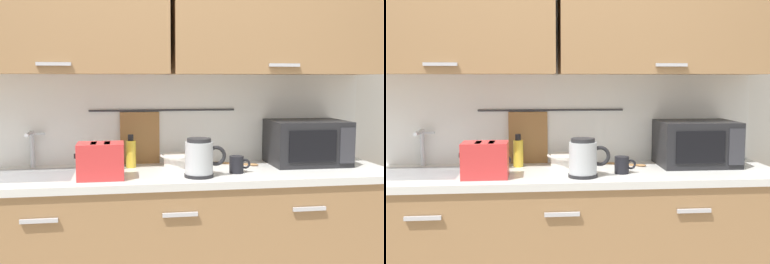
% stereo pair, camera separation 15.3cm
% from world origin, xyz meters
% --- Properties ---
extents(counter_unit, '(2.53, 0.64, 0.90)m').
position_xyz_m(counter_unit, '(-0.01, 0.30, 0.46)').
color(counter_unit, '#997047').
rests_on(counter_unit, ground).
extents(back_wall_assembly, '(3.70, 0.41, 2.50)m').
position_xyz_m(back_wall_assembly, '(-0.00, 0.53, 1.52)').
color(back_wall_assembly, silver).
rests_on(back_wall_assembly, ground).
extents(sink_faucet, '(0.09, 0.17, 0.22)m').
position_xyz_m(sink_faucet, '(-0.81, 0.53, 1.04)').
color(sink_faucet, '#B2B5BA').
rests_on(sink_faucet, counter_unit).
extents(microwave, '(0.46, 0.35, 0.27)m').
position_xyz_m(microwave, '(0.84, 0.41, 1.04)').
color(microwave, black).
rests_on(microwave, counter_unit).
extents(electric_kettle, '(0.23, 0.16, 0.21)m').
position_xyz_m(electric_kettle, '(0.13, 0.14, 1.00)').
color(electric_kettle, black).
rests_on(electric_kettle, counter_unit).
extents(dish_soap_bottle, '(0.06, 0.06, 0.20)m').
position_xyz_m(dish_soap_bottle, '(-0.23, 0.46, 0.99)').
color(dish_soap_bottle, yellow).
rests_on(dish_soap_bottle, counter_unit).
extents(mug_near_sink, '(0.12, 0.08, 0.09)m').
position_xyz_m(mug_near_sink, '(-0.35, 0.42, 0.95)').
color(mug_near_sink, black).
rests_on(mug_near_sink, counter_unit).
extents(mixing_bowl, '(0.21, 0.21, 0.08)m').
position_xyz_m(mixing_bowl, '(0.04, 0.44, 0.94)').
color(mixing_bowl, silver).
rests_on(mixing_bowl, counter_unit).
extents(toaster, '(0.26, 0.17, 0.19)m').
position_xyz_m(toaster, '(-0.40, 0.16, 1.00)').
color(toaster, red).
rests_on(toaster, counter_unit).
extents(mug_by_kettle, '(0.12, 0.08, 0.09)m').
position_xyz_m(mug_by_kettle, '(0.35, 0.21, 0.95)').
color(mug_by_kettle, black).
rests_on(mug_by_kettle, counter_unit).
extents(wooden_spoon, '(0.25, 0.16, 0.01)m').
position_xyz_m(wooden_spoon, '(0.44, 0.44, 0.91)').
color(wooden_spoon, '#9E7042').
rests_on(wooden_spoon, counter_unit).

